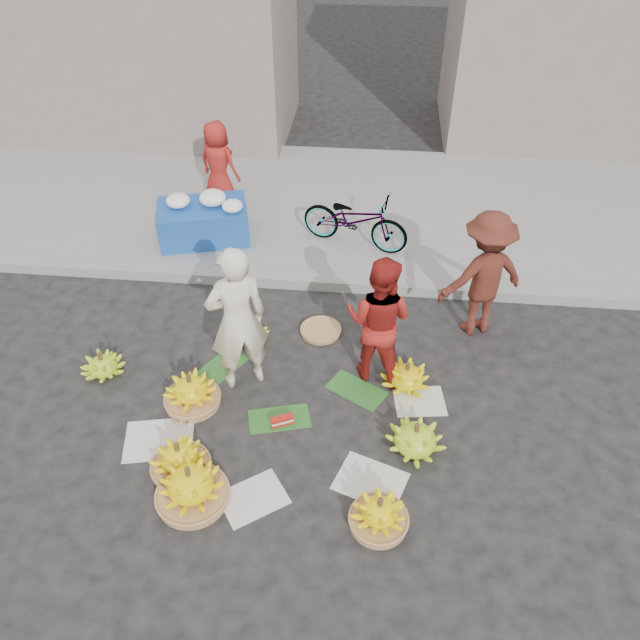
# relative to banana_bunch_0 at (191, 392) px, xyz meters

# --- Properties ---
(ground) EXTENTS (80.00, 80.00, 0.00)m
(ground) POSITION_rel_banana_bunch_0_xyz_m (1.08, 0.06, -0.18)
(ground) COLOR black
(ground) RESTS_ON ground
(curb) EXTENTS (40.00, 0.25, 0.15)m
(curb) POSITION_rel_banana_bunch_0_xyz_m (1.08, 2.26, -0.10)
(curb) COLOR gray
(curb) RESTS_ON ground
(sidewalk) EXTENTS (40.00, 4.00, 0.12)m
(sidewalk) POSITION_rel_banana_bunch_0_xyz_m (1.08, 4.36, -0.12)
(sidewalk) COLOR gray
(sidewalk) RESTS_ON ground
(building_left) EXTENTS (6.00, 3.00, 4.00)m
(building_left) POSITION_rel_banana_bunch_0_xyz_m (-2.92, 7.26, 1.82)
(building_left) COLOR gray
(building_left) RESTS_ON sidewalk
(newspaper_scatter) EXTENTS (3.20, 1.80, 0.00)m
(newspaper_scatter) POSITION_rel_banana_bunch_0_xyz_m (1.08, -0.74, -0.17)
(newspaper_scatter) COLOR silver
(newspaper_scatter) RESTS_ON ground
(banana_leaves) EXTENTS (2.00, 1.00, 0.00)m
(banana_leaves) POSITION_rel_banana_bunch_0_xyz_m (0.98, 0.26, -0.17)
(banana_leaves) COLOR #1F561C
(banana_leaves) RESTS_ON ground
(banana_bunch_0) EXTENTS (0.69, 0.69, 0.42)m
(banana_bunch_0) POSITION_rel_banana_bunch_0_xyz_m (0.00, 0.00, 0.00)
(banana_bunch_0) COLOR #A37044
(banana_bunch_0) RESTS_ON ground
(banana_bunch_1) EXTENTS (0.57, 0.57, 0.41)m
(banana_bunch_1) POSITION_rel_banana_bunch_0_xyz_m (0.12, -0.89, -0.01)
(banana_bunch_1) COLOR #A37044
(banana_bunch_1) RESTS_ON ground
(banana_bunch_2) EXTENTS (0.68, 0.68, 0.47)m
(banana_bunch_2) POSITION_rel_banana_bunch_0_xyz_m (0.31, -1.20, 0.02)
(banana_bunch_2) COLOR #A37044
(banana_bunch_2) RESTS_ON ground
(banana_bunch_3) EXTENTS (0.53, 0.53, 0.39)m
(banana_bunch_3) POSITION_rel_banana_bunch_0_xyz_m (2.06, -1.29, -0.02)
(banana_bunch_3) COLOR #A37044
(banana_bunch_3) RESTS_ON ground
(banana_bunch_4) EXTENTS (0.71, 0.71, 0.37)m
(banana_bunch_4) POSITION_rel_banana_bunch_0_xyz_m (2.40, -0.40, -0.01)
(banana_bunch_4) COLOR #8BC41C
(banana_bunch_4) RESTS_ON ground
(banana_bunch_5) EXTENTS (0.62, 0.62, 0.33)m
(banana_bunch_5) POSITION_rel_banana_bunch_0_xyz_m (2.33, 0.50, -0.03)
(banana_bunch_5) COLOR yellow
(banana_bunch_5) RESTS_ON ground
(banana_bunch_6) EXTENTS (0.57, 0.57, 0.30)m
(banana_bunch_6) POSITION_rel_banana_bunch_0_xyz_m (-1.13, 0.36, -0.05)
(banana_bunch_6) COLOR #8BC41C
(banana_bunch_6) RESTS_ON ground
(banana_bunch_7) EXTENTS (0.58, 0.58, 0.30)m
(banana_bunch_7) POSITION_rel_banana_bunch_0_xyz_m (0.43, 1.05, -0.05)
(banana_bunch_7) COLOR yellow
(banana_bunch_7) RESTS_ON ground
(basket_spare) EXTENTS (0.57, 0.57, 0.06)m
(basket_spare) POSITION_rel_banana_bunch_0_xyz_m (1.28, 1.30, -0.15)
(basket_spare) COLOR #A37044
(basket_spare) RESTS_ON ground
(incense_stack) EXTENTS (0.25, 0.17, 0.10)m
(incense_stack) POSITION_rel_banana_bunch_0_xyz_m (1.02, -0.20, -0.12)
(incense_stack) COLOR red
(incense_stack) RESTS_ON ground
(vendor_cream) EXTENTS (0.78, 0.68, 1.78)m
(vendor_cream) POSITION_rel_banana_bunch_0_xyz_m (0.49, 0.40, 0.71)
(vendor_cream) COLOR #F0E6C9
(vendor_cream) RESTS_ON ground
(vendor_red) EXTENTS (0.91, 0.80, 1.58)m
(vendor_red) POSITION_rel_banana_bunch_0_xyz_m (1.97, 0.67, 0.61)
(vendor_red) COLOR red
(vendor_red) RESTS_ON ground
(man_striped) EXTENTS (1.21, 0.97, 1.63)m
(man_striped) POSITION_rel_banana_bunch_0_xyz_m (3.17, 1.58, 0.64)
(man_striped) COLOR maroon
(man_striped) RESTS_ON ground
(flower_table) EXTENTS (1.42, 1.08, 0.73)m
(flower_table) POSITION_rel_banana_bunch_0_xyz_m (-0.59, 3.12, 0.24)
(flower_table) COLOR #174499
(flower_table) RESTS_ON sidewalk
(grey_bucket) EXTENTS (0.27, 0.27, 0.30)m
(grey_bucket) POSITION_rel_banana_bunch_0_xyz_m (-1.23, 3.28, 0.09)
(grey_bucket) COLOR slate
(grey_bucket) RESTS_ON sidewalk
(flower_vendor) EXTENTS (0.77, 0.65, 1.34)m
(flower_vendor) POSITION_rel_banana_bunch_0_xyz_m (-0.57, 4.14, 0.61)
(flower_vendor) COLOR red
(flower_vendor) RESTS_ON sidewalk
(bicycle) EXTENTS (0.99, 1.65, 0.82)m
(bicycle) POSITION_rel_banana_bunch_0_xyz_m (1.59, 3.16, 0.35)
(bicycle) COLOR gray
(bicycle) RESTS_ON sidewalk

